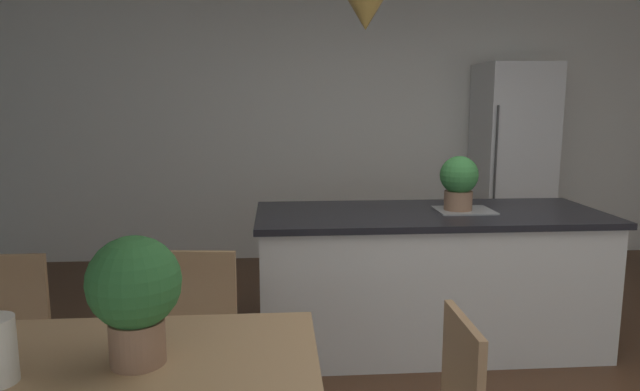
# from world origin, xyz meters

# --- Properties ---
(wall_back_kitchen) EXTENTS (10.00, 0.12, 2.70)m
(wall_back_kitchen) POSITION_xyz_m (0.00, 3.26, 1.35)
(wall_back_kitchen) COLOR white
(wall_back_kitchen) RESTS_ON ground_plane
(dining_table) EXTENTS (2.02, 0.93, 0.73)m
(dining_table) POSITION_xyz_m (-1.97, -0.72, 0.67)
(dining_table) COLOR tan
(dining_table) RESTS_ON ground_plane
(chair_far_right) EXTENTS (0.44, 0.44, 0.87)m
(chair_far_right) POSITION_xyz_m (-1.52, 0.12, 0.47)
(chair_far_right) COLOR #A87F56
(chair_far_right) RESTS_ON ground_plane
(kitchen_island) EXTENTS (2.23, 0.89, 0.91)m
(kitchen_island) POSITION_xyz_m (-0.12, 1.01, 0.46)
(kitchen_island) COLOR silver
(kitchen_island) RESTS_ON ground_plane
(refrigerator) EXTENTS (0.67, 0.67, 1.96)m
(refrigerator) POSITION_xyz_m (1.19, 2.86, 0.98)
(refrigerator) COLOR silver
(refrigerator) RESTS_ON ground_plane
(pendant_over_island_main) EXTENTS (0.22, 0.22, 0.67)m
(pendant_over_island_main) POSITION_xyz_m (-0.56, 1.01, 2.12)
(pendant_over_island_main) COLOR black
(potted_plant_on_island) EXTENTS (0.24, 0.24, 0.36)m
(potted_plant_on_island) POSITION_xyz_m (0.06, 1.01, 1.10)
(potted_plant_on_island) COLOR #8C664C
(potted_plant_on_island) RESTS_ON kitchen_island
(potted_plant_on_table) EXTENTS (0.31, 0.31, 0.44)m
(potted_plant_on_table) POSITION_xyz_m (-1.58, -0.68, 0.98)
(potted_plant_on_table) COLOR #8C664C
(potted_plant_on_table) RESTS_ON dining_table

